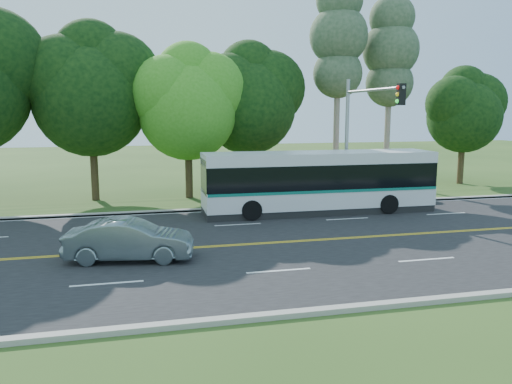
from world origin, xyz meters
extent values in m
plane|color=#294517|center=(0.00, 0.00, 0.00)|extent=(120.00, 120.00, 0.00)
cube|color=black|center=(0.00, 0.00, 0.01)|extent=(60.00, 14.00, 0.02)
cube|color=#9F9B8F|center=(0.00, 7.15, 0.07)|extent=(60.00, 0.30, 0.15)
cube|color=#9F9B8F|center=(0.00, -7.15, 0.07)|extent=(60.00, 0.30, 0.15)
cube|color=#294517|center=(0.00, 9.00, 0.05)|extent=(60.00, 4.00, 0.10)
cube|color=gold|center=(0.00, -0.08, 0.02)|extent=(57.00, 0.10, 0.00)
cube|color=gold|center=(0.00, 0.08, 0.02)|extent=(57.00, 0.10, 0.00)
cube|color=silver|center=(-6.00, -3.50, 0.02)|extent=(2.20, 0.12, 0.00)
cube|color=silver|center=(-0.50, -3.50, 0.02)|extent=(2.20, 0.12, 0.00)
cube|color=silver|center=(5.00, -3.50, 0.02)|extent=(2.20, 0.12, 0.00)
cube|color=silver|center=(-6.00, 3.50, 0.02)|extent=(2.20, 0.12, 0.00)
cube|color=silver|center=(-0.50, 3.50, 0.02)|extent=(2.20, 0.12, 0.00)
cube|color=silver|center=(5.00, 3.50, 0.02)|extent=(2.20, 0.12, 0.00)
cube|color=silver|center=(10.50, 3.50, 0.02)|extent=(2.20, 0.12, 0.00)
cube|color=silver|center=(0.00, 6.85, 0.02)|extent=(57.00, 0.12, 0.00)
cube|color=silver|center=(0.00, -6.85, 0.02)|extent=(57.00, 0.12, 0.00)
cylinder|color=#312315|center=(-7.50, 12.00, 1.80)|extent=(0.44, 0.44, 3.60)
sphere|color=black|center=(-7.50, 12.00, 5.91)|extent=(6.60, 6.60, 6.60)
sphere|color=black|center=(-6.02, 12.30, 7.23)|extent=(5.28, 5.28, 5.28)
sphere|color=black|center=(-8.82, 11.80, 7.06)|extent=(4.95, 4.95, 4.95)
sphere|color=black|center=(-7.40, 12.40, 8.38)|extent=(4.29, 4.29, 4.29)
cylinder|color=#312315|center=(-2.00, 11.00, 1.62)|extent=(0.44, 0.44, 3.24)
sphere|color=#39871C|center=(-2.00, 11.00, 5.27)|extent=(5.80, 5.80, 5.80)
sphere|color=#39871C|center=(-0.69, 11.30, 6.43)|extent=(4.64, 4.64, 4.64)
sphere|color=#39871C|center=(-3.16, 10.80, 6.29)|extent=(4.35, 4.35, 4.35)
sphere|color=#39871C|center=(-1.90, 11.40, 7.45)|extent=(3.77, 3.77, 3.77)
cylinder|color=#312315|center=(2.00, 12.50, 1.71)|extent=(0.44, 0.44, 3.42)
sphere|color=black|center=(2.00, 12.50, 5.52)|extent=(6.00, 6.00, 6.00)
sphere|color=black|center=(3.35, 12.80, 6.72)|extent=(4.80, 4.80, 4.80)
sphere|color=black|center=(0.80, 12.30, 6.57)|extent=(4.50, 4.50, 4.50)
sphere|color=black|center=(2.10, 12.90, 7.77)|extent=(3.90, 3.90, 3.90)
cylinder|color=gray|center=(8.00, 12.50, 4.90)|extent=(0.40, 0.40, 9.80)
sphere|color=#2F492D|center=(8.00, 12.50, 7.70)|extent=(3.23, 3.23, 3.23)
sphere|color=#2F492D|center=(8.00, 12.50, 10.08)|extent=(3.80, 3.80, 3.80)
sphere|color=#2F492D|center=(8.00, 12.50, 12.32)|extent=(3.04, 3.04, 3.04)
cylinder|color=gray|center=(12.00, 13.00, 4.55)|extent=(0.40, 0.40, 9.10)
sphere|color=#2F492D|center=(12.00, 13.00, 7.15)|extent=(3.23, 3.23, 3.23)
sphere|color=#2F492D|center=(12.00, 13.00, 9.36)|extent=(3.80, 3.80, 3.80)
sphere|color=#2F492D|center=(12.00, 13.00, 11.44)|extent=(3.04, 3.04, 3.04)
cylinder|color=#312315|center=(18.00, 13.00, 1.53)|extent=(0.44, 0.44, 3.06)
sphere|color=black|center=(18.00, 13.00, 4.88)|extent=(5.20, 5.20, 5.20)
sphere|color=black|center=(19.17, 13.30, 5.92)|extent=(4.16, 4.16, 4.16)
sphere|color=black|center=(16.96, 12.80, 5.79)|extent=(3.90, 3.90, 3.90)
sphere|color=black|center=(18.10, 13.40, 6.83)|extent=(3.38, 3.38, 3.38)
sphere|color=#AA0E2F|center=(3.00, 8.20, 0.75)|extent=(1.50, 1.50, 1.50)
sphere|color=#AA0E2F|center=(4.00, 8.20, 0.75)|extent=(1.50, 1.50, 1.50)
sphere|color=#AA0E2F|center=(5.00, 8.20, 0.75)|extent=(1.50, 1.50, 1.50)
sphere|color=#AA0E2F|center=(6.00, 8.20, 0.75)|extent=(1.50, 1.50, 1.50)
sphere|color=#AA0E2F|center=(7.00, 8.20, 0.75)|extent=(1.50, 1.50, 1.50)
sphere|color=#AA0E2F|center=(8.00, 8.20, 0.75)|extent=(1.50, 1.50, 1.50)
sphere|color=#AA0E2F|center=(9.00, 8.20, 0.75)|extent=(1.50, 1.50, 1.50)
sphere|color=#AA0E2F|center=(10.00, 8.20, 0.75)|extent=(1.50, 1.50, 1.50)
sphere|color=#AA0E2F|center=(11.00, 8.20, 0.75)|extent=(1.50, 1.50, 1.50)
cube|color=olive|center=(10.00, 7.40, 0.20)|extent=(3.50, 1.40, 0.40)
cylinder|color=#92949A|center=(6.50, 7.30, 3.50)|extent=(0.20, 0.20, 7.00)
cylinder|color=#92949A|center=(6.50, 4.30, 6.30)|extent=(0.14, 6.00, 0.14)
cube|color=black|center=(6.50, 1.50, 6.00)|extent=(0.32, 0.28, 0.95)
sphere|color=red|center=(6.33, 1.50, 6.30)|extent=(0.18, 0.18, 0.18)
sphere|color=yellow|center=(6.33, 1.50, 6.00)|extent=(0.18, 0.18, 0.18)
sphere|color=#19D833|center=(6.33, 1.50, 5.70)|extent=(0.18, 0.18, 0.18)
cube|color=silver|center=(4.20, 5.41, 0.87)|extent=(12.09, 2.68, 1.00)
cube|color=black|center=(4.20, 5.41, 1.99)|extent=(12.03, 2.72, 1.25)
cube|color=silver|center=(4.20, 5.41, 2.90)|extent=(12.09, 2.68, 0.56)
cube|color=#0B6A5A|center=(4.20, 5.41, 1.31)|extent=(12.03, 2.73, 0.14)
cube|color=black|center=(-1.80, 5.47, 2.09)|extent=(0.08, 2.36, 1.71)
cube|color=#19E54C|center=(-1.79, 5.47, 3.05)|extent=(0.06, 1.54, 0.22)
cube|color=black|center=(4.20, 5.41, 0.20)|extent=(12.09, 2.58, 0.35)
cylinder|color=black|center=(0.33, 4.24, 0.52)|extent=(1.01, 0.29, 1.01)
cylinder|color=black|center=(0.35, 6.65, 0.52)|extent=(1.01, 0.29, 1.01)
cylinder|color=black|center=(7.57, 4.18, 0.52)|extent=(1.01, 0.29, 1.01)
cylinder|color=black|center=(7.59, 6.58, 0.52)|extent=(1.01, 0.29, 1.01)
imported|color=slate|center=(-5.33, -1.12, 0.75)|extent=(4.64, 2.25, 1.46)
camera|label=1|loc=(-4.90, -18.86, 5.28)|focal=35.00mm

